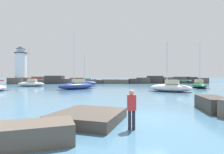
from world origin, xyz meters
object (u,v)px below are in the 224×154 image
sailboat_moored_6 (31,84)px  lighthouse (21,68)px  sailboat_moored_1 (82,83)px  sailboat_moored_2 (77,85)px  sailboat_moored_0 (170,87)px  sailboat_moored_3 (199,85)px  person_on_rocks (132,107)px

sailboat_moored_6 → lighthouse: bearing=119.5°
sailboat_moored_1 → sailboat_moored_2: size_ratio=0.79×
sailboat_moored_0 → sailboat_moored_3: sailboat_moored_3 is taller
sailboat_moored_3 → person_on_rocks: (-19.41, -26.31, 0.36)m
sailboat_moored_6 → person_on_rocks: 38.89m
sailboat_moored_3 → sailboat_moored_0: bearing=-139.5°
sailboat_moored_0 → sailboat_moored_2: size_ratio=0.74×
sailboat_moored_0 → sailboat_moored_1: bearing=126.2°
lighthouse → sailboat_moored_6: size_ratio=1.33×
sailboat_moored_0 → sailboat_moored_6: (-26.38, 17.14, -0.02)m
sailboat_moored_0 → person_on_rocks: (-9.64, -17.96, 0.29)m
sailboat_moored_2 → sailboat_moored_6: (-11.72, 10.54, -0.04)m
sailboat_moored_1 → sailboat_moored_3: size_ratio=0.90×
sailboat_moored_3 → sailboat_moored_1: bearing=154.4°
lighthouse → person_on_rocks: bearing=-63.3°
sailboat_moored_0 → sailboat_moored_2: 16.07m
sailboat_moored_6 → person_on_rocks: sailboat_moored_6 is taller
sailboat_moored_0 → sailboat_moored_6: 31.46m
sailboat_moored_2 → sailboat_moored_3: bearing=4.1°
lighthouse → sailboat_moored_1: 23.99m
lighthouse → sailboat_moored_2: size_ratio=1.16×
sailboat_moored_2 → person_on_rocks: 25.07m
lighthouse → sailboat_moored_0: lighthouse is taller
sailboat_moored_1 → person_on_rocks: (5.05, -38.05, 0.34)m
sailboat_moored_3 → lighthouse: bearing=151.9°
sailboat_moored_1 → sailboat_moored_6: (-11.68, -2.95, 0.03)m
sailboat_moored_0 → person_on_rocks: sailboat_moored_0 is taller
sailboat_moored_0 → sailboat_moored_1: (-14.70, 20.09, -0.05)m
person_on_rocks → sailboat_moored_6: bearing=115.5°
sailboat_moored_0 → sailboat_moored_1: size_ratio=0.94×
sailboat_moored_1 → person_on_rocks: bearing=-82.4°
lighthouse → person_on_rocks: size_ratio=6.85×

